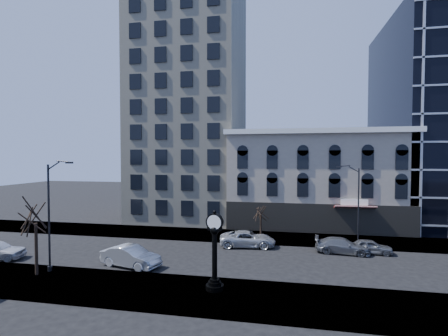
# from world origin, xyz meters

# --- Properties ---
(ground) EXTENTS (160.00, 160.00, 0.00)m
(ground) POSITION_xyz_m (0.00, 0.00, 0.00)
(ground) COLOR black
(ground) RESTS_ON ground
(sidewalk_far) EXTENTS (160.00, 6.00, 0.12)m
(sidewalk_far) POSITION_xyz_m (0.00, 8.00, 0.06)
(sidewalk_far) COLOR gray
(sidewalk_far) RESTS_ON ground
(sidewalk_near) EXTENTS (160.00, 6.00, 0.12)m
(sidewalk_near) POSITION_xyz_m (0.00, -8.00, 0.06)
(sidewalk_near) COLOR gray
(sidewalk_near) RESTS_ON ground
(cream_tower) EXTENTS (15.90, 15.40, 42.50)m
(cream_tower) POSITION_xyz_m (-6.11, 18.88, 19.32)
(cream_tower) COLOR beige
(cream_tower) RESTS_ON ground
(victorian_row) EXTENTS (22.60, 11.19, 12.50)m
(victorian_row) POSITION_xyz_m (12.00, 15.89, 6.00)
(victorian_row) COLOR #A19584
(victorian_row) RESTS_ON ground
(street_clock) EXTENTS (1.23, 1.23, 5.41)m
(street_clock) POSITION_xyz_m (3.49, -7.25, 2.57)
(street_clock) COLOR black
(street_clock) RESTS_ON sidewalk_near
(street_lamp_near) EXTENTS (2.31, 0.35, 8.92)m
(street_lamp_near) POSITION_xyz_m (-9.42, -6.21, 6.85)
(street_lamp_near) COLOR black
(street_lamp_near) RESTS_ON sidewalk_near
(street_lamp_far) EXTENTS (2.16, 0.42, 8.33)m
(street_lamp_far) POSITION_xyz_m (14.83, 6.05, 6.40)
(street_lamp_far) COLOR black
(street_lamp_far) RESTS_ON sidewalk_far
(bare_tree_near) EXTENTS (3.72, 3.72, 6.39)m
(bare_tree_near) POSITION_xyz_m (-10.52, -7.06, 4.95)
(bare_tree_near) COLOR black
(bare_tree_near) RESTS_ON sidewalk_near
(bare_tree_far) EXTENTS (2.43, 2.43, 4.17)m
(bare_tree_far) POSITION_xyz_m (5.52, 7.47, 3.26)
(bare_tree_far) COLOR black
(bare_tree_far) RESTS_ON sidewalk_far
(car_near_b) EXTENTS (5.45, 3.00, 1.70)m
(car_near_b) POSITION_xyz_m (-4.45, -3.70, 0.85)
(car_near_b) COLOR #A5A8AD
(car_near_b) RESTS_ON ground
(car_far_a) EXTENTS (5.89, 3.22, 1.56)m
(car_far_a) POSITION_xyz_m (4.43, 4.10, 0.78)
(car_far_a) COLOR #A5A8AD
(car_far_a) RESTS_ON ground
(car_far_b) EXTENTS (5.14, 2.49, 1.44)m
(car_far_b) POSITION_xyz_m (13.50, 3.48, 0.72)
(car_far_b) COLOR #595B60
(car_far_b) RESTS_ON ground
(car_far_c) EXTENTS (4.00, 1.82, 1.33)m
(car_far_c) POSITION_xyz_m (16.09, 3.88, 0.66)
(car_far_c) COLOR #595B60
(car_far_c) RESTS_ON ground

